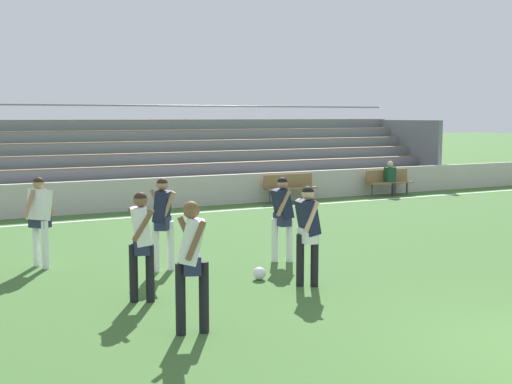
{
  "coord_description": "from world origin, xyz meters",
  "views": [
    {
      "loc": [
        -6.95,
        -4.87,
        2.78
      ],
      "look_at": [
        -0.62,
        7.18,
        1.24
      ],
      "focal_mm": 47.26,
      "sensor_mm": 36.0,
      "label": 1
    }
  ],
  "objects_px": {
    "player_dark_wide_right": "(282,212)",
    "player_white_overlapping": "(192,255)",
    "player_dark_dropping_back": "(308,227)",
    "spectator_seated": "(391,176)",
    "bench_near_bin": "(290,185)",
    "player_white_wide_left": "(40,214)",
    "bleacher_stand": "(168,156)",
    "player_white_challenging": "(141,237)",
    "soccer_ball": "(259,273)",
    "bench_near_wall_gap": "(388,180)",
    "player_dark_deep_cover": "(163,216)"
  },
  "relations": [
    {
      "from": "bleacher_stand",
      "to": "player_dark_dropping_back",
      "type": "relative_size",
      "value": 12.94
    },
    {
      "from": "bench_near_wall_gap",
      "to": "player_dark_wide_right",
      "type": "relative_size",
      "value": 1.11
    },
    {
      "from": "player_dark_wide_right",
      "to": "player_white_challenging",
      "type": "xyz_separation_m",
      "value": [
        -3.27,
        -1.47,
        0.03
      ]
    },
    {
      "from": "spectator_seated",
      "to": "player_dark_deep_cover",
      "type": "xyz_separation_m",
      "value": [
        -11.05,
        -7.28,
        0.3
      ]
    },
    {
      "from": "player_dark_dropping_back",
      "to": "player_white_wide_left",
      "type": "relative_size",
      "value": 0.99
    },
    {
      "from": "player_white_challenging",
      "to": "player_white_overlapping",
      "type": "bearing_deg",
      "value": -86.61
    },
    {
      "from": "bench_near_wall_gap",
      "to": "soccer_ball",
      "type": "distance_m",
      "value": 13.19
    },
    {
      "from": "bench_near_wall_gap",
      "to": "player_white_challenging",
      "type": "bearing_deg",
      "value": -142.65
    },
    {
      "from": "spectator_seated",
      "to": "player_dark_deep_cover",
      "type": "bearing_deg",
      "value": -146.61
    },
    {
      "from": "bench_near_bin",
      "to": "player_white_wide_left",
      "type": "distance_m",
      "value": 10.8
    },
    {
      "from": "bench_near_wall_gap",
      "to": "player_dark_deep_cover",
      "type": "xyz_separation_m",
      "value": [
        -11.05,
        -7.4,
        0.46
      ]
    },
    {
      "from": "spectator_seated",
      "to": "player_dark_deep_cover",
      "type": "relative_size",
      "value": 0.72
    },
    {
      "from": "player_white_wide_left",
      "to": "spectator_seated",
      "type": "bearing_deg",
      "value": 24.75
    },
    {
      "from": "player_dark_dropping_back",
      "to": "player_dark_deep_cover",
      "type": "distance_m",
      "value": 2.74
    },
    {
      "from": "spectator_seated",
      "to": "soccer_ball",
      "type": "height_order",
      "value": "spectator_seated"
    },
    {
      "from": "bench_near_bin",
      "to": "player_dark_wide_right",
      "type": "distance_m",
      "value": 9.05
    },
    {
      "from": "soccer_ball",
      "to": "bench_near_wall_gap",
      "type": "bearing_deg",
      "value": 41.8
    },
    {
      "from": "bleacher_stand",
      "to": "bench_near_wall_gap",
      "type": "bearing_deg",
      "value": -25.15
    },
    {
      "from": "bleacher_stand",
      "to": "spectator_seated",
      "type": "bearing_deg",
      "value": -25.92
    },
    {
      "from": "bleacher_stand",
      "to": "player_dark_deep_cover",
      "type": "distance_m",
      "value": 11.43
    },
    {
      "from": "spectator_seated",
      "to": "soccer_ball",
      "type": "distance_m",
      "value": 13.12
    },
    {
      "from": "bench_near_bin",
      "to": "soccer_ball",
      "type": "xyz_separation_m",
      "value": [
        -5.79,
        -8.79,
        -0.44
      ]
    },
    {
      "from": "bench_near_bin",
      "to": "player_white_wide_left",
      "type": "xyz_separation_m",
      "value": [
        -8.91,
        -6.09,
        0.45
      ]
    },
    {
      "from": "bench_near_wall_gap",
      "to": "player_white_overlapping",
      "type": "xyz_separation_m",
      "value": [
        -11.93,
        -10.92,
        0.48
      ]
    },
    {
      "from": "player_white_overlapping",
      "to": "player_white_wide_left",
      "type": "distance_m",
      "value": 4.94
    },
    {
      "from": "bleacher_stand",
      "to": "bench_near_bin",
      "type": "xyz_separation_m",
      "value": [
        2.95,
        -3.28,
        -0.85
      ]
    },
    {
      "from": "player_dark_wide_right",
      "to": "player_dark_deep_cover",
      "type": "bearing_deg",
      "value": 172.21
    },
    {
      "from": "bleacher_stand",
      "to": "player_white_wide_left",
      "type": "height_order",
      "value": "bleacher_stand"
    },
    {
      "from": "player_dark_dropping_back",
      "to": "spectator_seated",
      "type": "bearing_deg",
      "value": 45.27
    },
    {
      "from": "bench_near_wall_gap",
      "to": "player_white_challenging",
      "type": "xyz_separation_m",
      "value": [
        -12.03,
        -9.18,
        0.44
      ]
    },
    {
      "from": "player_white_overlapping",
      "to": "player_white_wide_left",
      "type": "relative_size",
      "value": 1.03
    },
    {
      "from": "bench_near_bin",
      "to": "spectator_seated",
      "type": "relative_size",
      "value": 1.49
    },
    {
      "from": "player_dark_dropping_back",
      "to": "player_white_wide_left",
      "type": "height_order",
      "value": "player_white_wide_left"
    },
    {
      "from": "player_dark_wide_right",
      "to": "player_white_overlapping",
      "type": "bearing_deg",
      "value": -134.67
    },
    {
      "from": "bleacher_stand",
      "to": "player_white_overlapping",
      "type": "bearing_deg",
      "value": -109.18
    },
    {
      "from": "player_dark_wide_right",
      "to": "soccer_ball",
      "type": "bearing_deg",
      "value": -134.75
    },
    {
      "from": "soccer_ball",
      "to": "player_white_challenging",
      "type": "bearing_deg",
      "value": -169.8
    },
    {
      "from": "player_dark_dropping_back",
      "to": "player_white_overlapping",
      "type": "relative_size",
      "value": 0.96
    },
    {
      "from": "spectator_seated",
      "to": "player_dark_wide_right",
      "type": "distance_m",
      "value": 11.59
    },
    {
      "from": "bench_near_wall_gap",
      "to": "soccer_ball",
      "type": "relative_size",
      "value": 8.18
    },
    {
      "from": "spectator_seated",
      "to": "bench_near_bin",
      "type": "bearing_deg",
      "value": 178.35
    },
    {
      "from": "bleacher_stand",
      "to": "player_white_challenging",
      "type": "height_order",
      "value": "bleacher_stand"
    },
    {
      "from": "bleacher_stand",
      "to": "bench_near_wall_gap",
      "type": "xyz_separation_m",
      "value": [
        6.99,
        -3.28,
        -0.85
      ]
    },
    {
      "from": "bleacher_stand",
      "to": "bench_near_bin",
      "type": "height_order",
      "value": "bleacher_stand"
    },
    {
      "from": "bleacher_stand",
      "to": "player_white_challenging",
      "type": "distance_m",
      "value": 13.45
    },
    {
      "from": "spectator_seated",
      "to": "player_white_wide_left",
      "type": "height_order",
      "value": "player_white_wide_left"
    },
    {
      "from": "bleacher_stand",
      "to": "player_dark_dropping_back",
      "type": "distance_m",
      "value": 13.04
    },
    {
      "from": "player_white_overlapping",
      "to": "player_white_challenging",
      "type": "distance_m",
      "value": 1.74
    },
    {
      "from": "player_white_challenging",
      "to": "player_dark_deep_cover",
      "type": "bearing_deg",
      "value": 61.15
    },
    {
      "from": "spectator_seated",
      "to": "player_dark_wide_right",
      "type": "xyz_separation_m",
      "value": [
        -8.76,
        -7.59,
        0.26
      ]
    }
  ]
}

